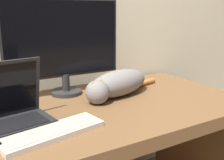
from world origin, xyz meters
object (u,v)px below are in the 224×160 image
Objects in this scene: laptop at (8,116)px; external_keyboard at (53,132)px; monitor at (64,43)px; cat at (117,83)px.

external_keyboard is (0.13, -0.14, -0.04)m from laptop.
laptop is at bearing 122.26° from external_keyboard.
monitor is 1.57× the size of external_keyboard.
monitor reaches higher than cat.
monitor reaches higher than laptop.
laptop is 0.19m from external_keyboard.
laptop is 0.65× the size of cat.
external_keyboard is 0.51m from cat.
external_keyboard is (-0.22, -0.44, -0.26)m from monitor.
cat is at bearing -39.26° from monitor.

